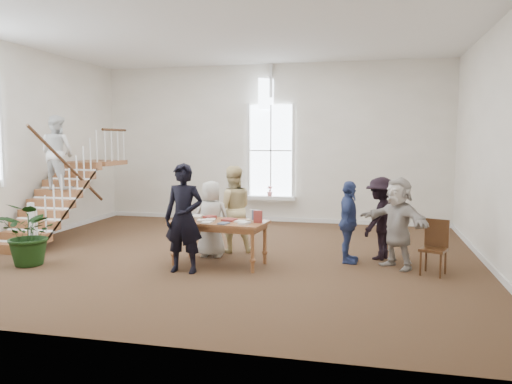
% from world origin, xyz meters
% --- Properties ---
extents(ground, '(10.00, 10.00, 0.00)m').
position_xyz_m(ground, '(0.00, 0.00, 0.00)').
color(ground, '#412919').
rests_on(ground, ground).
extents(room_shell, '(10.49, 10.00, 10.00)m').
position_xyz_m(room_shell, '(-0.00, 4.39, 0.40)').
color(room_shell, beige).
rests_on(room_shell, ground).
extents(staircase, '(1.10, 4.10, 2.92)m').
position_xyz_m(staircase, '(-4.34, 0.75, 1.62)').
color(staircase, brown).
rests_on(staircase, ground).
extents(library_table, '(1.88, 1.09, 0.90)m').
position_xyz_m(library_table, '(0.03, -0.73, 0.75)').
color(library_table, brown).
rests_on(library_table, ground).
extents(police_officer, '(0.72, 0.47, 1.95)m').
position_xyz_m(police_officer, '(-0.41, -1.39, 0.97)').
color(police_officer, black).
rests_on(police_officer, ground).
extents(elderly_woman, '(0.79, 0.54, 1.54)m').
position_xyz_m(elderly_woman, '(-0.31, -0.14, 0.77)').
color(elderly_woman, beige).
rests_on(elderly_woman, ground).
extents(person_yellow, '(1.08, 0.97, 1.82)m').
position_xyz_m(person_yellow, '(-0.01, 0.36, 0.91)').
color(person_yellow, beige).
rests_on(person_yellow, ground).
extents(woman_cluster_a, '(0.46, 0.96, 1.58)m').
position_xyz_m(woman_cluster_a, '(2.41, -0.03, 0.79)').
color(woman_cluster_a, navy).
rests_on(woman_cluster_a, ground).
extents(woman_cluster_b, '(1.01, 1.21, 1.63)m').
position_xyz_m(woman_cluster_b, '(3.01, 0.42, 0.82)').
color(woman_cluster_b, black).
rests_on(woman_cluster_b, ground).
extents(woman_cluster_c, '(1.46, 1.45, 1.68)m').
position_xyz_m(woman_cluster_c, '(3.31, -0.23, 0.84)').
color(woman_cluster_c, '#BCB2A9').
rests_on(woman_cluster_c, ground).
extents(floor_plant, '(1.19, 1.07, 1.21)m').
position_xyz_m(floor_plant, '(-3.40, -1.58, 0.60)').
color(floor_plant, black).
rests_on(floor_plant, ground).
extents(side_chair, '(0.54, 0.54, 0.96)m').
position_xyz_m(side_chair, '(3.94, -0.52, 0.54)').
color(side_chair, '#3B1D10').
rests_on(side_chair, ground).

